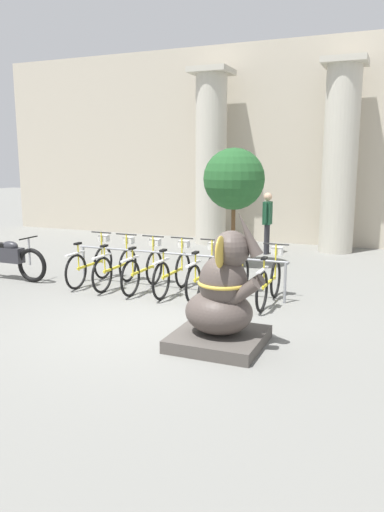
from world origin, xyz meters
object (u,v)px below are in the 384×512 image
Objects in this scene: elephant_statue at (222,301)px; bicycle_1 at (116,267)px; bicycle_6 at (270,281)px; bicycle_4 at (204,275)px; bicycle_3 at (173,272)px; bicycle_0 at (91,264)px; bicycle_2 at (144,269)px; person_pedestrian at (267,218)px; motorcycle at (8,258)px; bicycle_5 at (236,278)px; potted_tree at (234,182)px.

bicycle_1 is at bearing 143.41° from elephant_statue.
bicycle_1 is 3.17m from bicycle_6.
bicycle_3 is at bearing -178.49° from bicycle_4.
bicycle_0 is 1.27m from bicycle_2.
person_pedestrian is at bearing 74.80° from bicycle_2.
bicycle_2 is 3.13m from motorcycle.
bicycle_0 is 1.00× the size of bicycle_3.
motorcycle is (-4.38, -0.39, 0.05)m from bicycle_4.
bicycle_1 is 1.00× the size of bicycle_4.
bicycle_3 is 4.77m from person_pedestrian.
bicycle_5 is at bearing -2.67° from bicycle_4.
potted_tree reaches higher than bicycle_1.
bicycle_1 is 1.01× the size of person_pedestrian.
bicycle_2 is 3.32m from elephant_statue.
elephant_statue is 5.45m from potted_tree.
potted_tree is (-1.60, 2.78, 1.61)m from bicycle_6.
bicycle_3 is 0.63m from bicycle_4.
bicycle_6 is at bearing -0.07° from bicycle_1.
person_pedestrian is (2.55, 4.66, 0.59)m from bicycle_0.
bicycle_4 is at bearing -0.29° from bicycle_0.
bicycle_4 is 1.01× the size of person_pedestrian.
bicycle_4 is (2.53, -0.01, 0.00)m from bicycle_0.
bicycle_6 is at bearing -0.56° from bicycle_0.
bicycle_4 is at bearing 0.62° from bicycle_1.
elephant_statue is at bearing -80.64° from person_pedestrian.
person_pedestrian reaches higher than bicycle_6.
bicycle_4 is 4.71m from person_pedestrian.
bicycle_2 is at bearing -179.65° from bicycle_6.
bicycle_6 is 0.60× the size of potted_tree.
bicycle_4 is (0.63, 0.02, 0.00)m from bicycle_3.
elephant_statue is at bearing -42.85° from bicycle_2.
bicycle_1 is at bearing 179.80° from bicycle_5.
bicycle_0 is 3.17m from bicycle_5.
bicycle_6 is (3.80, -0.04, 0.00)m from bicycle_0.
potted_tree is at bearing 96.87° from bicycle_4.
bicycle_0 is 0.83× the size of motorcycle.
elephant_statue is 7.07m from person_pedestrian.
bicycle_3 is at bearing -96.19° from potted_tree.
bicycle_4 is (1.90, 0.02, 0.00)m from bicycle_1.
bicycle_4 is 1.27m from bicycle_6.
potted_tree reaches higher than elephant_statue.
potted_tree is (-0.35, -1.92, 1.02)m from person_pedestrian.
bicycle_0 is 1.00× the size of bicycle_5.
elephant_statue reaches higher than bicycle_1.
potted_tree is at bearing 119.88° from bicycle_6.
elephant_statue reaches higher than bicycle_5.
bicycle_6 is (0.63, 0.01, 0.00)m from bicycle_5.
person_pedestrian is (0.01, 4.68, 0.59)m from bicycle_4.
bicycle_0 and bicycle_3 have the same top height.
potted_tree is at bearing 109.11° from bicycle_5.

